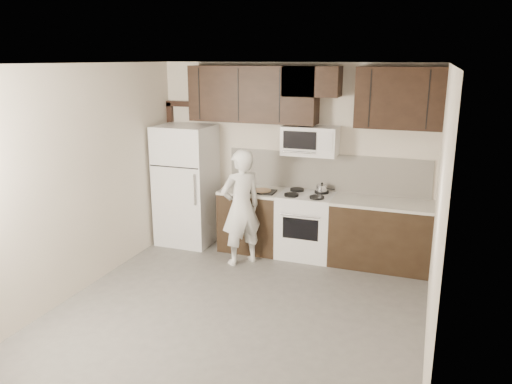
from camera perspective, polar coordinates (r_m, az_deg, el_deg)
The scene contains 14 objects.
floor at distance 5.70m, azimuth -2.38°, elevation -13.80°, with size 4.50×4.50×0.00m, color #595653.
back_wall at distance 7.26m, azimuth 4.20°, elevation 3.89°, with size 4.00×4.00×0.00m, color beige.
ceiling at distance 5.00m, azimuth -2.73°, elevation 14.44°, with size 4.50×4.50×0.00m, color white.
counter_run at distance 7.07m, azimuth 8.10°, elevation -4.05°, with size 2.95×0.64×0.91m.
stove at distance 7.13m, azimuth 5.71°, elevation -3.77°, with size 0.76×0.66×0.94m.
backsplash at distance 7.17m, azimuth 8.00°, elevation 2.25°, with size 2.90×0.02×0.54m, color silver.
upper_cabinets at distance 6.92m, azimuth 5.64°, elevation 11.09°, with size 3.48×0.35×0.78m.
microwave at distance 6.95m, azimuth 6.20°, elevation 5.85°, with size 0.76×0.42×0.40m.
refrigerator at distance 7.60m, azimuth -7.94°, elevation 0.80°, with size 0.80×0.76×1.80m.
door_trim at distance 7.97m, azimuth -9.33°, elevation 3.98°, with size 0.50×0.08×2.12m.
saucepan at distance 7.09m, azimuth 7.55°, elevation 0.37°, with size 0.27×0.16×0.15m.
baking_tray at distance 7.08m, azimuth 0.72°, elevation 0.05°, with size 0.37×0.28×0.02m, color black.
pizza at distance 7.07m, azimuth 0.72°, elevation 0.20°, with size 0.25×0.25×0.02m, color #D1B58C.
person at distance 6.74m, azimuth -1.72°, elevation -1.79°, with size 0.58×0.38×1.60m, color white.
Camera 1 is at (1.91, -4.62, 2.75)m, focal length 35.00 mm.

